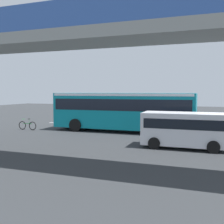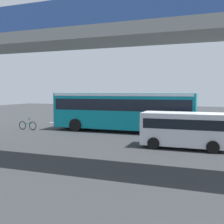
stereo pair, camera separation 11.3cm
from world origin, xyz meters
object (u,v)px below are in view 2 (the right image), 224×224
Objects in this scene: bicycle_green at (28,125)px; parked_van at (184,128)px; pedestrian at (155,119)px; traffic_sign at (141,106)px; city_bus at (123,109)px.

parked_van is at bearing 166.97° from bicycle_green.
pedestrian is (3.10, -7.48, -0.30)m from parked_van.
traffic_sign is at bearing -36.57° from pedestrian.
city_bus is at bearing -42.82° from parked_van.
city_bus is at bearing 81.23° from traffic_sign.
bicycle_green is 11.10m from pedestrian.
traffic_sign reaches higher than pedestrian.
parked_van is at bearing 118.51° from traffic_sign.
pedestrian reaches higher than bicycle_green.
bicycle_green is at bearing 12.95° from city_bus.
bicycle_green is 0.99× the size of pedestrian.
bicycle_green is 10.34m from traffic_sign.
parked_van is (-5.30, 4.91, -0.70)m from city_bus.
city_bus is 8.32m from bicycle_green.
traffic_sign is (-8.56, -5.60, 1.52)m from bicycle_green.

